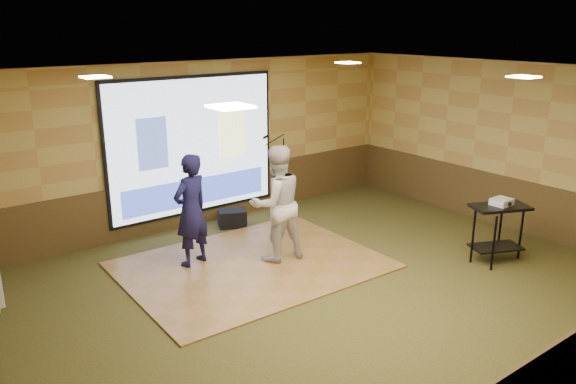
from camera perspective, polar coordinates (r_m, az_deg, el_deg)
ground at (r=8.06m, az=2.68°, el=-9.99°), size 9.00×9.00×0.00m
room_shell at (r=7.36m, az=2.90°, el=4.71°), size 9.04×7.04×3.02m
wainscot_back at (r=10.59m, az=-9.40°, el=-0.76°), size 9.00×0.04×0.95m
wainscot_front at (r=5.97m, az=25.68°, el=-17.05°), size 9.00×0.04×0.95m
wainscot_right at (r=11.11m, az=20.79°, el=-0.83°), size 0.04×7.00×0.95m
projector_screen at (r=10.30m, az=-9.55°, el=4.49°), size 3.32×0.06×2.52m
downlight_nw at (r=7.73m, az=-18.99°, el=10.99°), size 0.32×0.32×0.02m
downlight_ne at (r=10.03m, az=6.10°, el=12.94°), size 0.32×0.32×0.02m
downlight_sw at (r=4.73m, az=-5.85°, el=8.63°), size 0.32×0.32×0.02m
downlight_se at (r=7.95m, az=22.83°, el=10.74°), size 0.32×0.32×0.02m
dance_floor at (r=8.84m, az=-3.66°, el=-7.40°), size 3.89×2.99×0.03m
player_left at (r=8.65m, az=-9.83°, el=-1.84°), size 0.73×0.59×1.75m
player_right at (r=8.70m, az=-1.18°, el=-1.17°), size 0.98×0.82×1.84m
av_table at (r=9.38m, az=20.60°, el=-2.95°), size 0.87×0.46×0.92m
projector at (r=9.31m, az=20.88°, el=-0.93°), size 0.31×0.26×0.10m
mic_stand at (r=11.23m, az=-0.67°, el=0.60°), size 0.62×0.25×1.58m
duffel_bag at (r=10.46m, az=-5.69°, el=-2.68°), size 0.59×0.50×0.31m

